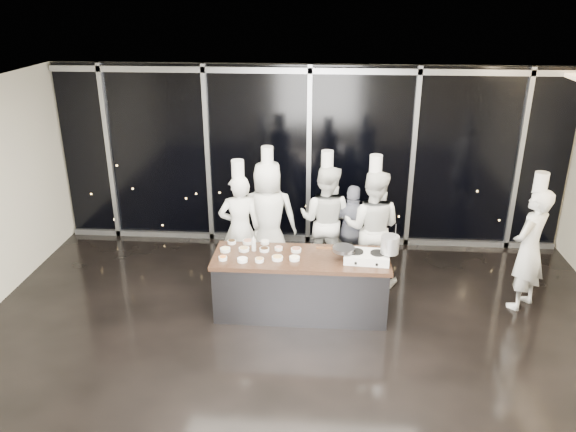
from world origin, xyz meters
name	(u,v)px	position (x,y,z in m)	size (l,w,h in m)	color
ground	(297,349)	(0.00, 0.00, 0.00)	(9.00, 9.00, 0.00)	black
room_shell	(313,186)	(0.18, 0.00, 2.25)	(9.02, 7.02, 3.21)	beige
window_wall	(309,157)	(0.00, 3.43, 1.60)	(8.90, 0.11, 3.20)	black
demo_counter	(301,285)	(0.00, 0.90, 0.45)	(2.46, 0.86, 0.90)	#343338
stove	(367,257)	(0.90, 0.83, 0.96)	(0.63, 0.43, 0.14)	white
frying_pan	(343,249)	(0.57, 0.84, 1.07)	(0.54, 0.33, 0.05)	gray
stock_pot	(390,244)	(1.20, 0.82, 1.16)	(0.24, 0.24, 0.24)	silver
prep_bowls	(258,251)	(-0.61, 0.98, 0.93)	(1.15, 0.74, 0.05)	white
squeeze_bottle	(254,244)	(-0.68, 1.04, 1.01)	(0.06, 0.06, 0.23)	silver
chef_far_left	(240,228)	(-1.00, 1.81, 0.91)	(0.72, 0.55, 2.00)	silver
chef_left	(268,217)	(-0.60, 2.19, 0.95)	(0.95, 0.64, 2.12)	silver
chef_center	(326,220)	(0.33, 2.21, 0.92)	(1.06, 0.93, 2.06)	silver
guest	(353,231)	(0.77, 2.18, 0.76)	(0.94, 0.52, 1.52)	#161E3D
chef_right	(372,227)	(1.04, 1.93, 0.94)	(1.04, 0.89, 2.09)	silver
chef_side	(529,248)	(3.23, 1.33, 0.93)	(0.78, 0.78, 2.06)	silver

